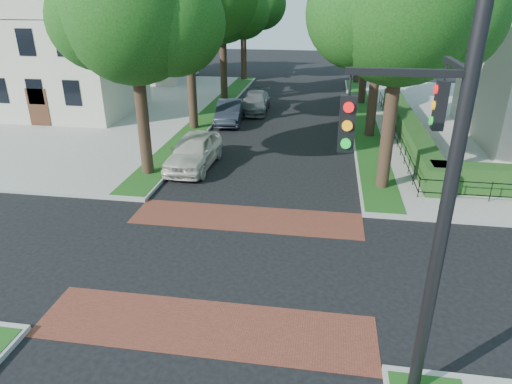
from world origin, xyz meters
TOP-DOWN VIEW (x-y plane):
  - ground at (0.00, 0.00)m, footprint 120.00×120.00m
  - sidewalk_nw at (-19.50, 19.00)m, footprint 30.00×30.00m
  - crosswalk_far at (0.00, 3.20)m, footprint 9.00×2.20m
  - crosswalk_near at (0.00, -3.20)m, footprint 9.00×2.20m
  - grass_strip_ne at (5.40, 19.10)m, footprint 1.60×29.80m
  - grass_strip_nw at (-5.40, 19.10)m, footprint 1.60×29.80m
  - tree_right_near at (5.60, 7.24)m, footprint 7.75×6.67m
  - tree_right_far at (5.60, 24.22)m, footprint 7.25×6.23m
  - tree_right_back at (5.60, 33.23)m, footprint 7.50×6.45m
  - tree_left_near at (-5.40, 7.23)m, footprint 7.50×6.45m
  - tree_left_far at (-5.40, 24.22)m, footprint 7.00×6.02m
  - tree_left_back at (-5.40, 33.24)m, footprint 7.75×6.66m
  - hedge_main_road at (7.70, 15.00)m, footprint 1.00×18.00m
  - fence_main_road at (6.90, 15.00)m, footprint 0.06×18.00m
  - house_left_near at (-15.49, 17.99)m, footprint 10.00×9.00m
  - house_left_far at (-15.49, 31.99)m, footprint 10.00×9.00m
  - traffic_signal at (4.89, -4.41)m, footprint 2.17×2.00m
  - parked_car_front at (-3.60, 8.48)m, footprint 2.15×5.04m
  - parked_car_middle at (-3.60, 17.08)m, footprint 2.05×4.68m
  - parked_car_rear at (-2.39, 20.46)m, footprint 2.10×4.93m

SIDE VIEW (x-z plane):
  - ground at x=0.00m, z-range 0.00..0.00m
  - crosswalk_far at x=0.00m, z-range 0.00..0.01m
  - crosswalk_near at x=0.00m, z-range 0.00..0.01m
  - sidewalk_nw at x=-19.50m, z-range 0.00..0.15m
  - grass_strip_ne at x=5.40m, z-range 0.15..0.17m
  - grass_strip_nw at x=-5.40m, z-range 0.15..0.17m
  - fence_main_road at x=6.90m, z-range 0.15..1.05m
  - parked_car_rear at x=-2.39m, z-range 0.00..1.42m
  - parked_car_middle at x=-3.60m, z-range 0.00..1.49m
  - hedge_main_road at x=7.70m, z-range 0.15..1.35m
  - parked_car_front at x=-3.60m, z-range 0.00..1.70m
  - traffic_signal at x=4.89m, z-range 0.71..8.71m
  - house_left_near at x=-15.49m, z-range -0.03..10.11m
  - house_left_far at x=-15.49m, z-range -0.03..10.11m
  - tree_right_far at x=5.60m, z-range 2.04..11.78m
  - tree_left_far at x=-5.40m, z-range 2.19..12.05m
  - tree_right_back at x=5.60m, z-range 2.17..12.37m
  - tree_left_near at x=-5.40m, z-range 2.17..12.37m
  - tree_left_back at x=-5.40m, z-range 2.19..12.63m
  - tree_right_near at x=5.60m, z-range 2.30..12.96m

